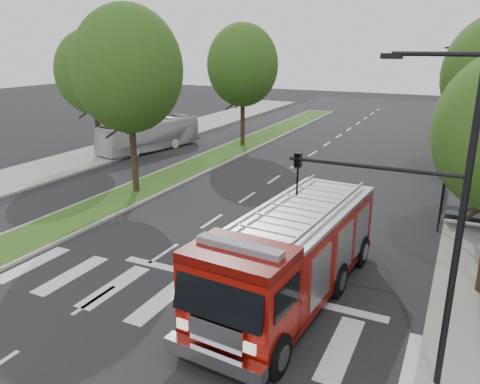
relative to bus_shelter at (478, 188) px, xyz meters
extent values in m
plane|color=black|center=(-11.20, -8.15, -2.04)|extent=(140.00, 140.00, 0.00)
cube|color=gray|center=(-25.70, 1.85, -1.96)|extent=(5.00, 80.00, 0.15)
cube|color=gray|center=(-17.20, 9.85, -1.97)|extent=(3.00, 50.00, 0.14)
cube|color=#224E16|center=(-17.20, 9.85, -1.89)|extent=(2.60, 49.50, 0.02)
cylinder|color=black|center=(-1.40, -0.75, -0.79)|extent=(0.08, 0.08, 2.50)
cylinder|color=black|center=(-1.40, 0.45, -0.79)|extent=(0.08, 0.08, 2.50)
cube|color=black|center=(0.00, -0.15, 0.51)|extent=(3.20, 1.60, 0.12)
cube|color=#8C99A5|center=(0.00, 0.55, -0.74)|extent=(2.80, 0.04, 1.80)
cube|color=black|center=(0.00, -0.15, -1.49)|extent=(2.40, 0.40, 0.08)
cylinder|color=black|center=(-17.20, -2.15, 0.27)|extent=(0.36, 0.36, 4.62)
ellipsoid|color=#13350E|center=(-17.20, -2.15, 4.79)|extent=(5.80, 5.80, 6.67)
cylinder|color=black|center=(-17.20, 11.85, 0.16)|extent=(0.36, 0.36, 4.40)
ellipsoid|color=#13350E|center=(-17.20, 11.85, 4.46)|extent=(5.60, 5.60, 6.44)
cylinder|color=black|center=(-25.20, 3.85, 0.05)|extent=(0.36, 0.36, 4.18)
ellipsoid|color=#13350E|center=(-25.20, 3.85, 4.14)|extent=(5.20, 5.20, 5.98)
cylinder|color=black|center=(-0.70, -11.65, 1.96)|extent=(0.16, 0.16, 8.00)
cylinder|color=black|center=(-1.60, -11.65, 5.86)|extent=(1.80, 0.10, 0.10)
cube|color=black|center=(-2.50, -11.65, 5.81)|extent=(0.45, 0.20, 0.12)
cylinder|color=black|center=(-2.70, -11.65, 3.36)|extent=(4.00, 0.10, 0.10)
imported|color=black|center=(-4.50, -11.65, 2.96)|extent=(0.18, 0.22, 1.10)
cylinder|color=black|center=(-0.70, 11.85, 1.96)|extent=(0.16, 0.16, 8.00)
cylinder|color=black|center=(-1.60, 11.85, 5.86)|extent=(1.80, 0.10, 0.10)
cube|color=black|center=(-2.50, 11.85, 5.81)|extent=(0.45, 0.20, 0.12)
cube|color=#5C0905|center=(-5.40, -9.15, -1.49)|extent=(3.45, 9.39, 0.27)
cube|color=maroon|center=(-5.33, -8.28, -0.34)|extent=(3.28, 7.20, 2.19)
cube|color=maroon|center=(-5.67, -12.54, -0.34)|extent=(2.88, 2.18, 2.30)
cube|color=#B2B2B7|center=(-5.33, -8.28, 0.81)|extent=(3.28, 7.20, 0.13)
cylinder|color=#B2B2B7|center=(-6.32, -8.20, 1.03)|extent=(0.62, 6.56, 0.11)
cylinder|color=#B2B2B7|center=(-4.35, -8.36, 1.03)|extent=(0.62, 6.56, 0.11)
cube|color=silver|center=(-5.77, -13.79, -1.38)|extent=(2.87, 0.61, 0.38)
cube|color=#8C99A5|center=(-5.67, -12.54, 1.14)|extent=(2.43, 0.57, 0.20)
cylinder|color=black|center=(-6.95, -12.77, -1.44)|extent=(0.48, 1.23, 1.20)
cylinder|color=black|center=(-4.44, -12.97, -1.44)|extent=(0.48, 1.23, 1.20)
cylinder|color=black|center=(-6.59, -8.18, -1.44)|extent=(0.48, 1.23, 1.20)
cylinder|color=black|center=(-4.08, -8.38, -1.44)|extent=(0.48, 1.23, 1.20)
cylinder|color=black|center=(-6.38, -5.56, -1.44)|extent=(0.48, 1.23, 1.20)
cylinder|color=black|center=(-3.87, -5.76, -1.44)|extent=(0.48, 1.23, 1.20)
imported|color=silver|center=(-23.20, 7.43, -0.78)|extent=(4.02, 9.30, 2.52)
camera|label=1|loc=(-0.91, -22.34, 6.06)|focal=35.00mm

